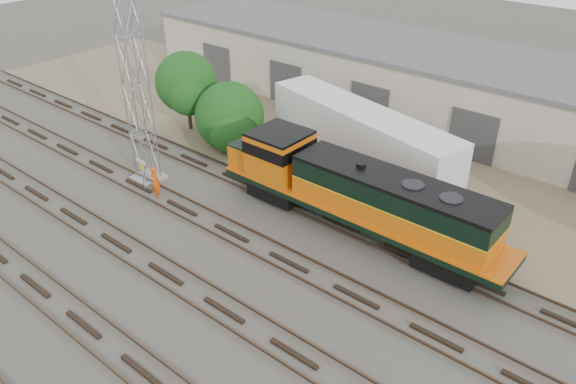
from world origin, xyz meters
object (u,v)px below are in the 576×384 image
Objects in this scene: signal_tower at (136,90)px; semi_trailer at (365,136)px; locomotive at (354,193)px; worker at (156,182)px.

signal_tower reaches higher than semi_trailer.
semi_trailer reaches higher than locomotive.
signal_tower is 6.01× the size of worker.
worker is (-10.89, -4.51, -1.32)m from locomotive.
semi_trailer reaches higher than worker.
signal_tower is at bearing -124.80° from semi_trailer.
locomotive is 13.96m from signal_tower.
signal_tower is at bearing -165.21° from locomotive.
signal_tower is at bearing -29.08° from worker.
signal_tower is (-13.05, -3.45, 3.55)m from locomotive.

